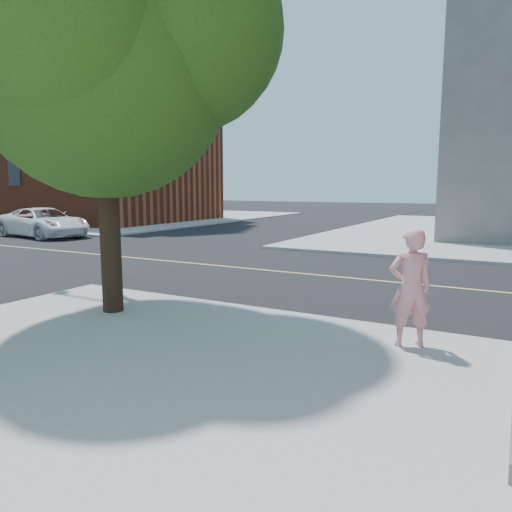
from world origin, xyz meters
The scene contains 9 objects.
ground centered at (0.00, 0.00, 0.00)m, with size 140.00×140.00×0.00m, color black.
road_ew centered at (0.00, 4.50, 0.01)m, with size 140.00×9.00×0.01m, color black.
sidewalk_nw centered at (-23.00, 21.50, 0.06)m, with size 26.00×25.00×0.12m, color #A2A2A2.
church centered at (-20.00, 18.00, 7.18)m, with size 15.20×12.00×14.40m.
office_block centered at (-32.00, 21.98, 9.12)m, with size 12.00×14.08×18.00m.
man_on_phone centered at (6.94, -1.01, 1.03)m, with size 0.66×0.43×1.82m, color pink.
street_tree centered at (1.54, -1.63, 5.29)m, with size 6.04×5.49×8.01m.
signal_pole centered at (-1.95, -0.30, 3.43)m, with size 3.59×0.41×4.05m.
car_a centered at (-13.00, 7.86, 0.75)m, with size 2.49×5.39×1.50m, color white.
Camera 1 is at (8.35, -8.39, 2.54)m, focal length 33.80 mm.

